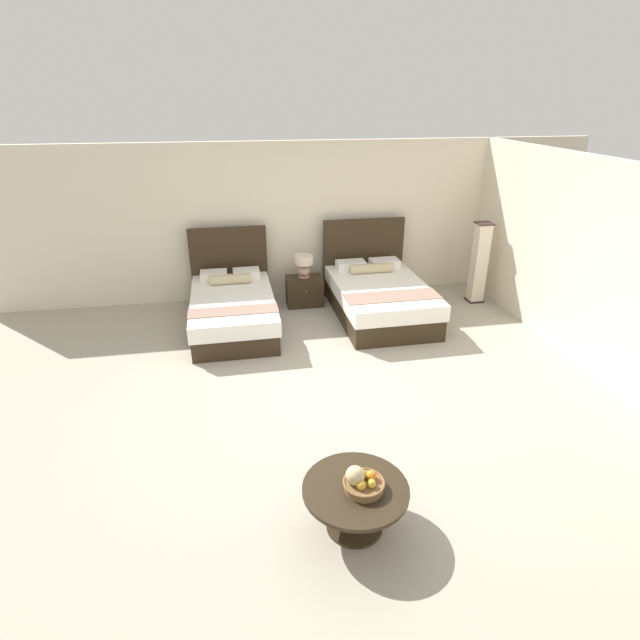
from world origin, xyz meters
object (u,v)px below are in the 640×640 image
Objects in this scene: bed_near_window at (233,307)px; bed_near_corner at (379,296)px; floor_lamp_corner at (479,263)px; fruit_bowl at (362,482)px; table_lamp at (304,264)px; coffee_table at (355,498)px; nightstand at (304,291)px.

bed_near_corner reaches higher than bed_near_window.
fruit_bowl is at bearing -125.34° from floor_lamp_corner.
bed_near_window is 1.00× the size of bed_near_corner.
fruit_bowl is (-0.25, -4.78, -0.22)m from table_lamp.
bed_near_window is at bearing 102.22° from coffee_table.
bed_near_corner is 6.45× the size of fruit_bowl.
nightstand is at bearing 173.22° from floor_lamp_corner.
bed_near_corner reaches higher than table_lamp.
table_lamp is 4.79m from fruit_bowl.
bed_near_window is 4.22m from coffee_table.
bed_near_corner is at bearing 71.98° from fruit_bowl.
fruit_bowl is at bearing -93.00° from nightstand.
floor_lamp_corner reaches higher than bed_near_corner.
bed_near_corner is at bearing 71.36° from coffee_table.
fruit_bowl is at bearing -108.02° from bed_near_corner.
floor_lamp_corner is at bearing 3.88° from bed_near_window.
floor_lamp_corner is (2.88, -0.36, -0.03)m from table_lamp.
bed_near_window is 3.65× the size of nightstand.
table_lamp is 0.43× the size of coffee_table.
nightstand is at bearing 150.33° from bed_near_corner.
bed_near_corner is at bearing -29.67° from nightstand.
coffee_table is (0.89, -4.12, 0.01)m from bed_near_window.
bed_near_window is at bearing 179.85° from bed_near_corner.
table_lamp is 0.27× the size of floor_lamp_corner.
nightstand is at bearing -90.00° from table_lamp.
bed_near_corner is 4.34m from coffee_table.
bed_near_corner is 4.35m from fruit_bowl.
nightstand is 2.94m from floor_lamp_corner.
floor_lamp_corner is (1.79, 0.28, 0.35)m from bed_near_corner.
floor_lamp_corner is (4.07, 0.28, 0.38)m from bed_near_window.
fruit_bowl is (0.93, -4.14, 0.19)m from bed_near_window.
bed_near_window is at bearing -176.12° from floor_lamp_corner.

